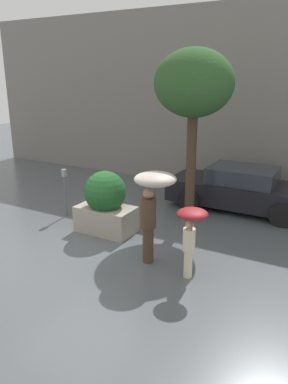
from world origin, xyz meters
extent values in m
plane|color=#51565B|center=(0.00, 0.00, 0.00)|extent=(40.00, 40.00, 0.00)
cube|color=gray|center=(0.00, 6.50, 3.00)|extent=(18.00, 0.30, 6.00)
cube|color=#9E9384|center=(-0.01, 1.16, 0.33)|extent=(1.45, 0.83, 0.65)
sphere|color=#1E5123|center=(-0.01, 1.16, 1.04)|extent=(1.04, 1.04, 1.04)
cylinder|color=#473323|center=(1.69, 0.26, 0.39)|extent=(0.23, 0.23, 0.79)
cylinder|color=#473323|center=(1.69, 0.26, 1.10)|extent=(0.33, 0.33, 0.62)
sphere|color=#997056|center=(1.69, 0.26, 1.51)|extent=(0.21, 0.21, 0.21)
cylinder|color=#4C4C51|center=(1.79, 0.37, 1.46)|extent=(0.02, 0.02, 0.67)
ellipsoid|color=beige|center=(1.79, 0.37, 1.80)|extent=(0.86, 0.86, 0.27)
cylinder|color=beige|center=(2.67, 0.08, 0.29)|extent=(0.17, 0.17, 0.57)
cylinder|color=beige|center=(2.67, 0.08, 0.80)|extent=(0.24, 0.24, 0.45)
sphere|color=tan|center=(2.67, 0.08, 1.10)|extent=(0.15, 0.15, 0.15)
cylinder|color=#4C4C51|center=(2.75, 0.01, 1.09)|extent=(0.02, 0.02, 0.54)
ellipsoid|color=maroon|center=(2.75, 0.01, 1.36)|extent=(0.57, 0.57, 0.18)
cube|color=black|center=(2.49, 4.49, 0.49)|extent=(4.17, 1.68, 0.63)
cube|color=#2D333D|center=(2.49, 4.49, 1.03)|extent=(1.88, 1.43, 0.45)
cylinder|color=black|center=(1.20, 3.64, 0.32)|extent=(0.63, 0.22, 0.63)
cylinder|color=black|center=(1.20, 5.32, 0.32)|extent=(0.63, 0.22, 0.63)
cylinder|color=black|center=(3.79, 3.65, 0.32)|extent=(0.63, 0.22, 0.63)
cylinder|color=#423323|center=(1.50, 2.94, 1.53)|extent=(0.26, 0.26, 3.05)
ellipsoid|color=#2D5628|center=(1.50, 2.94, 3.60)|extent=(1.99, 1.99, 1.69)
cylinder|color=#595B60|center=(-1.61, 1.52, 0.57)|extent=(0.05, 0.05, 1.15)
cylinder|color=gray|center=(-1.61, 1.52, 1.25)|extent=(0.14, 0.14, 0.20)
camera|label=1|loc=(5.09, -6.01, 3.78)|focal=35.00mm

